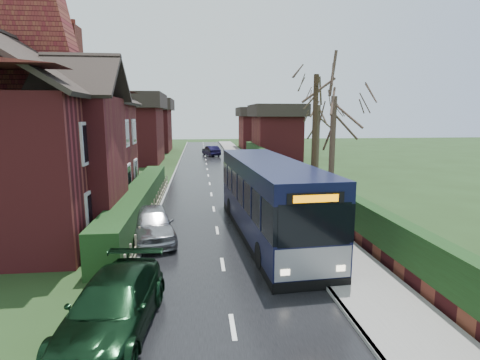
{
  "coord_description": "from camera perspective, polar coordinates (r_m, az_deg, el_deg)",
  "views": [
    {
      "loc": [
        -0.75,
        -14.55,
        5.23
      ],
      "look_at": [
        1.4,
        5.17,
        1.8
      ],
      "focal_mm": 28.0,
      "sensor_mm": 36.0,
      "label": 1
    }
  ],
  "objects": [
    {
      "name": "right_wall_hedge",
      "position": [
        25.75,
        8.59,
        0.29
      ],
      "size": [
        0.6,
        50.0,
        1.8
      ],
      "color": "maroon",
      "rests_on": "ground"
    },
    {
      "name": "road",
      "position": [
        25.11,
        -4.39,
        -2.22
      ],
      "size": [
        6.0,
        100.0,
        0.02
      ],
      "primitive_type": "cube",
      "color": "black",
      "rests_on": "ground"
    },
    {
      "name": "ground",
      "position": [
        15.48,
        -3.14,
        -9.95
      ],
      "size": [
        140.0,
        140.0,
        0.0
      ],
      "primitive_type": "plane",
      "color": "#233F1B",
      "rests_on": "ground"
    },
    {
      "name": "front_hedge",
      "position": [
        20.29,
        -15.03,
        -3.14
      ],
      "size": [
        1.2,
        16.0,
        1.6
      ],
      "primitive_type": "cube",
      "color": "black",
      "rests_on": "ground"
    },
    {
      "name": "telegraph_pole",
      "position": [
        18.57,
        11.21,
        4.64
      ],
      "size": [
        0.24,
        0.92,
        7.14
      ],
      "rotation": [
        0.0,
        0.0,
        -0.16
      ],
      "color": "black",
      "rests_on": "ground"
    },
    {
      "name": "brick_house",
      "position": [
        20.93,
        -28.85,
        6.27
      ],
      "size": [
        9.3,
        14.6,
        10.3
      ],
      "color": "maroon",
      "rests_on": "ground"
    },
    {
      "name": "picket_fence",
      "position": [
        20.27,
        -12.89,
        -4.08
      ],
      "size": [
        0.1,
        16.0,
        0.9
      ],
      "primitive_type": null,
      "color": "tan",
      "rests_on": "ground"
    },
    {
      "name": "pavement",
      "position": [
        25.58,
        5.17,
        -1.87
      ],
      "size": [
        2.5,
        100.0,
        0.14
      ],
      "primitive_type": "cube",
      "color": "slate",
      "rests_on": "ground"
    },
    {
      "name": "bus_stop_sign",
      "position": [
        13.43,
        14.8,
        -5.64
      ],
      "size": [
        0.18,
        0.39,
        2.62
      ],
      "rotation": [
        0.0,
        0.0,
        0.33
      ],
      "color": "slate",
      "rests_on": "ground"
    },
    {
      "name": "kerb_left",
      "position": [
        25.19,
        -11.35,
        -2.25
      ],
      "size": [
        0.12,
        100.0,
        0.1
      ],
      "primitive_type": "cube",
      "color": "gray",
      "rests_on": "ground"
    },
    {
      "name": "car_green",
      "position": [
        10.05,
        -18.78,
        -17.7
      ],
      "size": [
        2.34,
        4.82,
        1.35
      ],
      "primitive_type": "imported",
      "rotation": [
        0.0,
        0.0,
        -0.1
      ],
      "color": "black",
      "rests_on": "ground"
    },
    {
      "name": "car_distant",
      "position": [
        49.3,
        -4.42,
        4.46
      ],
      "size": [
        2.43,
        4.23,
        1.32
      ],
      "primitive_type": "imported",
      "rotation": [
        0.0,
        0.0,
        3.42
      ],
      "color": "black",
      "rests_on": "ground"
    },
    {
      "name": "bus",
      "position": [
        16.27,
        4.38,
        -2.93
      ],
      "size": [
        3.2,
        11.08,
        3.32
      ],
      "rotation": [
        0.0,
        0.0,
        0.06
      ],
      "color": "black",
      "rests_on": "ground"
    },
    {
      "name": "car_silver",
      "position": [
        16.32,
        -13.29,
        -6.49
      ],
      "size": [
        2.53,
        4.5,
        1.44
      ],
      "primitive_type": "imported",
      "rotation": [
        0.0,
        0.0,
        0.2
      ],
      "color": "#A2A2A6",
      "rests_on": "ground"
    },
    {
      "name": "tree_right_near",
      "position": [
        19.68,
        14.24,
        13.49
      ],
      "size": [
        4.09,
        4.09,
        8.83
      ],
      "color": "#3E2D24",
      "rests_on": "ground"
    },
    {
      "name": "kerb_right",
      "position": [
        25.37,
        2.51,
        -1.93
      ],
      "size": [
        0.12,
        100.0,
        0.14
      ],
      "primitive_type": "cube",
      "color": "gray",
      "rests_on": "ground"
    },
    {
      "name": "tree_house_side",
      "position": [
        26.24,
        -27.03,
        13.83
      ],
      "size": [
        4.44,
        4.44,
        10.1
      ],
      "color": "#34291E",
      "rests_on": "ground"
    },
    {
      "name": "tree_right_far",
      "position": [
        30.14,
        11.93,
        11.89
      ],
      "size": [
        4.46,
        4.46,
        8.61
      ],
      "color": "#3D3024",
      "rests_on": "ground"
    }
  ]
}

